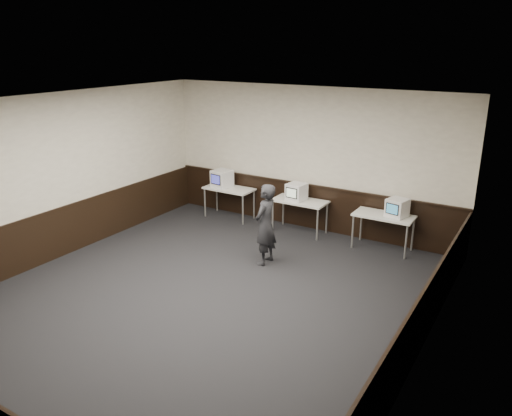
% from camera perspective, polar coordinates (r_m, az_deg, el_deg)
% --- Properties ---
extents(floor, '(8.00, 8.00, 0.00)m').
position_cam_1_polar(floor, '(8.55, -6.08, -10.19)').
color(floor, black).
rests_on(floor, ground).
extents(ceiling, '(8.00, 8.00, 0.00)m').
position_cam_1_polar(ceiling, '(7.56, -6.91, 11.63)').
color(ceiling, white).
rests_on(ceiling, back_wall).
extents(back_wall, '(7.00, 0.00, 7.00)m').
position_cam_1_polar(back_wall, '(11.22, 6.08, 5.56)').
color(back_wall, beige).
rests_on(back_wall, ground).
extents(left_wall, '(0.00, 8.00, 8.00)m').
position_cam_1_polar(left_wall, '(10.35, -22.07, 3.21)').
color(left_wall, beige).
rests_on(left_wall, ground).
extents(right_wall, '(0.00, 8.00, 8.00)m').
position_cam_1_polar(right_wall, '(6.51, 18.90, -5.01)').
color(right_wall, beige).
rests_on(right_wall, ground).
extents(wainscot_back, '(6.98, 0.04, 1.00)m').
position_cam_1_polar(wainscot_back, '(11.49, 5.86, 0.19)').
color(wainscot_back, black).
rests_on(wainscot_back, back_wall).
extents(wainscot_left, '(0.04, 7.98, 1.00)m').
position_cam_1_polar(wainscot_left, '(10.66, -21.30, -2.51)').
color(wainscot_left, black).
rests_on(wainscot_left, left_wall).
extents(wainscot_right, '(0.04, 7.98, 1.00)m').
position_cam_1_polar(wainscot_right, '(7.01, 17.79, -13.27)').
color(wainscot_right, black).
rests_on(wainscot_right, right_wall).
extents(wainscot_rail, '(6.98, 0.06, 0.04)m').
position_cam_1_polar(wainscot_rail, '(11.33, 5.90, 2.67)').
color(wainscot_rail, black).
rests_on(wainscot_rail, wainscot_back).
extents(desk_left, '(1.20, 0.60, 0.75)m').
position_cam_1_polar(desk_left, '(12.03, -3.09, 1.99)').
color(desk_left, white).
rests_on(desk_left, ground).
extents(desk_center, '(1.20, 0.60, 0.75)m').
position_cam_1_polar(desk_center, '(11.11, 5.04, 0.54)').
color(desk_center, white).
rests_on(desk_center, ground).
extents(desk_right, '(1.20, 0.60, 0.75)m').
position_cam_1_polar(desk_right, '(10.46, 14.39, -1.13)').
color(desk_right, white).
rests_on(desk_right, ground).
extents(emac_left, '(0.47, 0.49, 0.41)m').
position_cam_1_polar(emac_left, '(12.06, -3.92, 3.39)').
color(emac_left, white).
rests_on(emac_left, desk_left).
extents(emac_center, '(0.42, 0.44, 0.38)m').
position_cam_1_polar(emac_center, '(11.04, 4.64, 1.86)').
color(emac_center, white).
rests_on(emac_center, desk_center).
extents(emac_right, '(0.45, 0.47, 0.37)m').
position_cam_1_polar(emac_right, '(10.35, 15.84, 0.03)').
color(emac_right, white).
rests_on(emac_right, desk_right).
extents(person, '(0.39, 0.59, 1.59)m').
position_cam_1_polar(person, '(9.46, 1.08, -1.90)').
color(person, black).
rests_on(person, ground).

